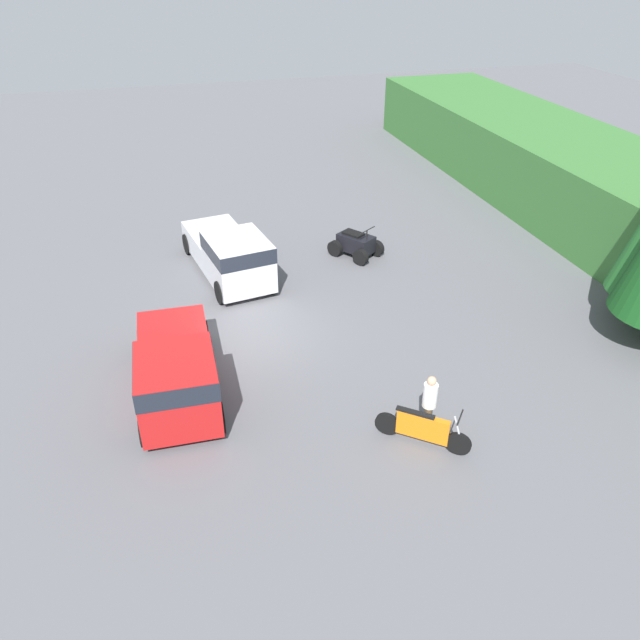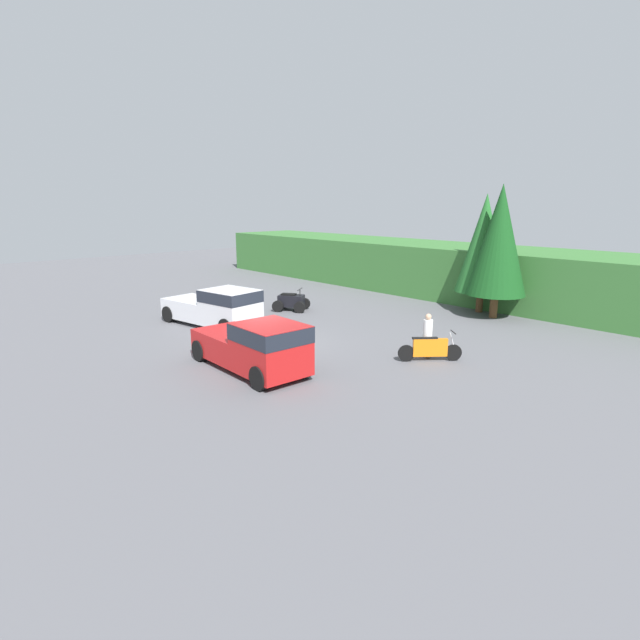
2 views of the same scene
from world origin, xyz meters
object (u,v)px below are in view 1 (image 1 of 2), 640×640
(quad_atv, at_px, (356,244))
(pickup_truck_second, at_px, (230,253))
(pickup_truck_red, at_px, (176,370))
(dirt_bike, at_px, (423,429))
(rider_person, at_px, (429,403))

(quad_atv, bearing_deg, pickup_truck_second, -118.36)
(pickup_truck_second, distance_m, quad_atv, 5.00)
(quad_atv, bearing_deg, pickup_truck_red, -80.19)
(pickup_truck_red, distance_m, dirt_bike, 6.52)
(pickup_truck_second, relative_size, dirt_bike, 2.90)
(quad_atv, xyz_separation_m, rider_person, (10.19, -1.55, 0.46))
(dirt_bike, distance_m, rider_person, 0.65)
(pickup_truck_second, bearing_deg, dirt_bike, 8.07)
(dirt_bike, height_order, quad_atv, quad_atv)
(quad_atv, bearing_deg, rider_person, -43.05)
(pickup_truck_red, xyz_separation_m, pickup_truck_second, (-6.68, 2.47, 0.00))
(rider_person, bearing_deg, pickup_truck_second, 137.54)
(pickup_truck_red, xyz_separation_m, dirt_bike, (3.33, 5.58, -0.52))
(pickup_truck_red, relative_size, pickup_truck_second, 0.91)
(pickup_truck_second, relative_size, quad_atv, 2.50)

